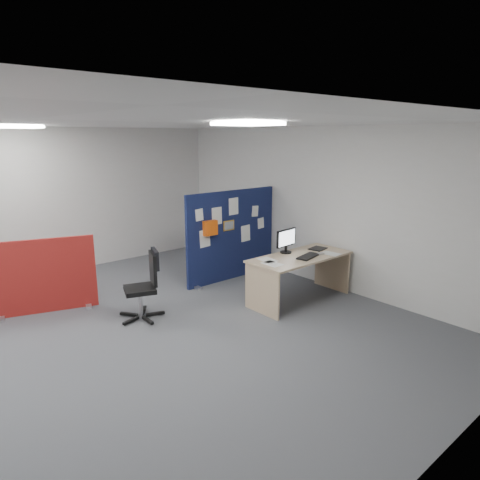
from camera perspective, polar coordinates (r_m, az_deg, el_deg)
floor at (r=5.48m, az=-23.16°, el=-15.06°), size 9.00×9.00×0.00m
ceiling at (r=4.86m, az=-26.21°, el=14.30°), size 9.00×7.00×0.02m
wall_front at (r=2.11m, az=5.94°, el=-20.47°), size 9.00×0.02×2.70m
wall_right at (r=7.54m, az=10.19°, el=4.43°), size 0.02×7.00×2.70m
ceiling_lights at (r=5.59m, az=-24.64°, el=13.89°), size 4.10×4.10×0.04m
navy_divider at (r=7.66m, az=-1.18°, el=0.65°), size 1.95×0.30×1.61m
main_desk at (r=6.76m, az=7.73°, el=-3.44°), size 1.69×0.75×0.73m
monitor_main at (r=6.77m, az=6.18°, el=0.04°), size 0.44×0.18×0.38m
keyboard at (r=6.63m, az=9.08°, el=-2.17°), size 0.48×0.27×0.02m
mouse at (r=6.79m, az=10.70°, el=-1.82°), size 0.11×0.09×0.03m
paper_tray at (r=7.13m, az=10.33°, el=-1.13°), size 0.32×0.27×0.01m
red_divider at (r=6.86m, az=-24.81°, el=-4.50°), size 1.42×0.50×1.11m
office_chair at (r=6.19m, az=-12.35°, el=-5.30°), size 0.65×0.62×0.98m
desk_papers at (r=6.50m, az=6.81°, el=-2.52°), size 1.32×0.72×0.00m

